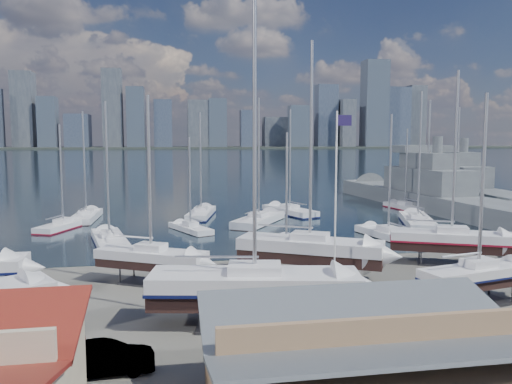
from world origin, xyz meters
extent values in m
plane|color=#605E59|center=(0.00, -10.00, 0.00)|extent=(1400.00, 1400.00, 0.00)
cube|color=#172535|center=(0.00, 300.00, -0.15)|extent=(1400.00, 600.00, 0.40)
cube|color=#2D332D|center=(0.00, 560.00, 1.10)|extent=(1400.00, 80.00, 2.20)
cube|color=#595E66|center=(-168.55, 559.47, 44.11)|extent=(22.49, 24.47, 83.83)
cube|color=#3D4756|center=(-141.97, 552.31, 30.18)|extent=(19.55, 21.83, 55.97)
cube|color=#475166|center=(-111.19, 558.58, 20.77)|extent=(26.03, 30.49, 37.14)
cube|color=#595E66|center=(-70.96, 546.95, 46.02)|extent=(21.60, 16.58, 87.63)
cube|color=#3D4756|center=(-45.38, 548.38, 36.00)|extent=(19.42, 28.42, 67.60)
cube|color=#475166|center=(-15.00, 551.59, 29.25)|extent=(20.24, 23.80, 54.09)
cube|color=#595E66|center=(25.78, 548.33, 29.20)|extent=(24.62, 19.72, 54.00)
cube|color=#3D4756|center=(47.64, 546.55, 30.18)|extent=(20.75, 17.93, 55.97)
cube|color=#475166|center=(84.09, 544.87, 23.71)|extent=(18.36, 16.25, 43.03)
cube|color=#595E66|center=(120.24, 563.78, 20.05)|extent=(28.49, 22.03, 35.69)
cube|color=#3D4756|center=(145.71, 546.00, 26.75)|extent=(23.34, 17.87, 49.11)
cube|color=#475166|center=(184.98, 560.84, 40.18)|extent=(25.35, 19.79, 75.95)
cube|color=#595E66|center=(208.39, 554.33, 31.04)|extent=(17.00, 27.45, 57.67)
cube|color=#3D4756|center=(245.53, 554.25, 55.22)|extent=(29.28, 24.05, 106.04)
cube|color=#475166|center=(277.54, 563.71, 39.40)|extent=(30.82, 28.37, 74.41)
cube|color=#595E66|center=(307.39, 565.54, 40.94)|extent=(21.74, 17.03, 77.48)
cube|color=slate|center=(0.00, -26.00, 3.54)|extent=(12.60, 8.40, 1.27)
cube|color=#2D2D33|center=(-8.83, -6.13, 0.08)|extent=(5.01, 3.98, 0.16)
cube|color=black|center=(-8.83, -6.13, 1.53)|extent=(8.25, 5.63, 0.66)
cube|color=silver|center=(-8.83, -6.13, 2.20)|extent=(8.41, 5.94, 0.66)
cube|color=silver|center=(-8.83, -6.13, 2.78)|extent=(2.48, 2.20, 0.50)
cylinder|color=#B2B2B7|center=(-8.83, -6.13, 8.12)|extent=(0.22, 0.22, 11.20)
cube|color=#2D2D33|center=(-2.74, -15.55, 0.08)|extent=(6.95, 4.11, 0.16)
cube|color=black|center=(-2.74, -15.55, 1.67)|extent=(12.16, 4.90, 0.95)
cube|color=silver|center=(-2.74, -15.55, 2.62)|extent=(12.25, 5.39, 0.95)
cube|color=#0C123E|center=(-2.74, -15.55, 2.19)|extent=(12.37, 5.45, 0.19)
cube|color=silver|center=(-2.74, -15.55, 3.35)|extent=(3.27, 2.49, 0.50)
cylinder|color=#B2B2B7|center=(-2.74, -15.55, 11.09)|extent=(0.22, 0.22, 15.99)
cube|color=#2D2D33|center=(3.14, -6.28, 0.08)|extent=(6.66, 5.33, 0.16)
cube|color=black|center=(3.14, -6.28, 1.64)|extent=(10.95, 7.56, 0.88)
cube|color=silver|center=(3.14, -6.28, 2.52)|extent=(11.17, 7.96, 0.88)
cube|color=silver|center=(3.14, -6.28, 3.22)|extent=(3.31, 2.94, 0.50)
cylinder|color=#B2B2B7|center=(3.14, -6.28, 10.41)|extent=(0.22, 0.22, 14.89)
cube|color=#2D2D33|center=(12.00, -14.37, 0.08)|extent=(4.81, 3.00, 0.16)
cube|color=black|center=(12.00, -14.37, 1.52)|extent=(8.34, 3.71, 0.65)
cube|color=silver|center=(12.00, -14.37, 2.17)|extent=(8.41, 4.04, 0.65)
cube|color=#0C123E|center=(12.00, -14.37, 1.87)|extent=(8.50, 4.08, 0.13)
cube|color=silver|center=(12.00, -14.37, 2.75)|extent=(2.28, 1.78, 0.50)
cylinder|color=#B2B2B7|center=(12.00, -14.37, 7.97)|extent=(0.22, 0.22, 10.95)
cube|color=#2D2D33|center=(16.05, -4.54, 0.08)|extent=(6.03, 4.51, 0.16)
cube|color=black|center=(16.05, -4.54, 1.60)|extent=(10.08, 6.19, 0.80)
cube|color=silver|center=(16.05, -4.54, 2.40)|extent=(10.25, 6.57, 0.80)
cube|color=maroon|center=(16.05, -4.54, 2.03)|extent=(10.35, 6.64, 0.16)
cube|color=silver|center=(16.05, -4.54, 3.04)|extent=(2.95, 2.54, 0.50)
cylinder|color=#B2B2B7|center=(16.05, -4.54, 9.52)|extent=(0.22, 0.22, 13.45)
cube|color=black|center=(-19.99, 18.69, -0.22)|extent=(5.06, 8.71, 0.69)
cube|color=silver|center=(-19.99, 18.69, 0.46)|extent=(5.39, 8.84, 0.69)
cube|color=maroon|center=(-19.99, 18.69, 0.15)|extent=(5.45, 8.93, 0.14)
cube|color=silver|center=(-19.99, 18.69, 1.05)|extent=(2.13, 2.52, 0.50)
cylinder|color=#B2B2B7|center=(-19.99, 18.69, 6.58)|extent=(0.22, 0.22, 11.56)
cube|color=black|center=(-18.39, 25.07, -0.27)|extent=(2.59, 9.91, 0.79)
cube|color=silver|center=(-18.39, 25.07, 0.52)|extent=(3.00, 9.92, 0.79)
cube|color=silver|center=(-18.39, 25.07, 1.17)|extent=(1.72, 2.50, 0.50)
cylinder|color=#B2B2B7|center=(-18.39, 25.07, 7.57)|extent=(0.22, 0.22, 13.31)
cube|color=black|center=(-13.53, 8.54, -0.27)|extent=(4.52, 10.22, 0.80)
cube|color=silver|center=(-13.53, 8.54, 0.53)|extent=(4.93, 10.31, 0.80)
cube|color=#0C123E|center=(-13.53, 8.54, 0.16)|extent=(4.98, 10.41, 0.16)
cube|color=silver|center=(-13.53, 8.54, 1.17)|extent=(2.18, 2.79, 0.50)
cylinder|color=#B2B2B7|center=(-13.53, 8.54, 7.63)|extent=(0.22, 0.22, 13.42)
cube|color=black|center=(-5.19, 14.40, -0.19)|extent=(4.76, 7.59, 0.60)
cube|color=silver|center=(-5.19, 14.40, 0.41)|extent=(5.05, 7.72, 0.60)
cube|color=silver|center=(-5.19, 14.40, 0.96)|extent=(1.93, 2.24, 0.50)
cylinder|color=#B2B2B7|center=(-5.19, 14.40, 5.79)|extent=(0.22, 0.22, 10.16)
cube|color=black|center=(-3.29, 25.33, -0.27)|extent=(4.45, 10.15, 0.79)
cube|color=silver|center=(-3.29, 25.33, 0.52)|extent=(4.85, 10.25, 0.79)
cube|color=#0C123E|center=(-3.29, 25.33, 0.16)|extent=(4.90, 10.35, 0.16)
cube|color=silver|center=(-3.29, 25.33, 1.17)|extent=(2.16, 2.77, 0.50)
cylinder|color=#B2B2B7|center=(-3.29, 25.33, 7.59)|extent=(0.22, 0.22, 13.34)
cube|color=black|center=(3.55, 3.33, -0.20)|extent=(3.25, 8.00, 0.62)
cube|color=silver|center=(3.55, 3.33, 0.42)|extent=(3.57, 8.06, 0.62)
cube|color=maroon|center=(3.55, 3.33, 0.14)|extent=(3.61, 8.14, 0.12)
cube|color=silver|center=(3.55, 3.33, 0.99)|extent=(1.64, 2.15, 0.50)
cylinder|color=#B2B2B7|center=(3.55, 3.33, 6.00)|extent=(0.22, 0.22, 10.52)
cube|color=black|center=(3.49, 18.21, -0.30)|extent=(8.01, 10.55, 0.87)
cube|color=silver|center=(3.49, 18.21, 0.57)|extent=(8.39, 10.80, 0.87)
cube|color=silver|center=(3.49, 18.21, 1.26)|extent=(3.00, 3.27, 0.50)
cylinder|color=#B2B2B7|center=(3.49, 18.21, 8.34)|extent=(0.22, 0.22, 14.66)
cube|color=black|center=(9.24, 25.52, -0.28)|extent=(5.97, 10.41, 0.82)
cube|color=silver|center=(9.24, 25.52, 0.54)|extent=(6.37, 10.57, 0.82)
cube|color=#0C123E|center=(9.24, 25.52, 0.16)|extent=(6.44, 10.67, 0.16)
cube|color=silver|center=(9.24, 25.52, 1.20)|extent=(2.53, 3.01, 0.50)
cylinder|color=#B2B2B7|center=(9.24, 25.52, 7.85)|extent=(0.22, 0.22, 13.81)
cube|color=black|center=(15.58, 6.79, -0.24)|extent=(4.02, 9.42, 0.73)
cube|color=silver|center=(15.58, 6.79, 0.49)|extent=(4.40, 9.50, 0.73)
cube|color=silver|center=(15.58, 6.79, 1.11)|extent=(1.98, 2.56, 0.50)
cylinder|color=#B2B2B7|center=(15.58, 6.79, 7.05)|extent=(0.22, 0.22, 12.38)
cube|color=black|center=(22.50, 13.59, -0.31)|extent=(6.25, 11.58, 0.91)
cube|color=silver|center=(22.50, 13.59, 0.59)|extent=(6.70, 11.73, 0.91)
cube|color=#0C123E|center=(22.50, 13.59, 0.18)|extent=(6.76, 11.85, 0.18)
cube|color=silver|center=(22.50, 13.59, 1.30)|extent=(2.72, 3.30, 0.50)
cylinder|color=#B2B2B7|center=(22.50, 13.59, 8.69)|extent=(0.22, 0.22, 15.28)
cube|color=black|center=(27.61, 27.23, -0.22)|extent=(3.21, 8.65, 0.68)
cube|color=silver|center=(27.61, 27.23, 0.46)|extent=(3.56, 8.70, 0.68)
cube|color=maroon|center=(27.61, 27.23, 0.14)|extent=(3.60, 8.79, 0.14)
cube|color=silver|center=(27.61, 27.23, 1.04)|extent=(1.71, 2.29, 0.50)
cylinder|color=#B2B2B7|center=(27.61, 27.23, 6.49)|extent=(0.22, 0.22, 11.40)
cube|color=slate|center=(31.91, 28.72, 0.47)|extent=(10.76, 47.35, 4.22)
cube|color=slate|center=(31.91, 28.72, 4.38)|extent=(7.14, 16.81, 3.60)
cube|color=slate|center=(31.91, 28.72, 7.38)|extent=(5.15, 9.68, 2.40)
cube|color=slate|center=(31.58, 33.40, 9.08)|extent=(5.57, 5.05, 1.20)
cylinder|color=#B2B2B7|center=(31.91, 28.72, 12.58)|extent=(0.30, 0.30, 8.00)
cube|color=slate|center=(44.05, 40.37, 0.44)|extent=(9.69, 43.16, 3.85)
cube|color=slate|center=(44.05, 40.37, 4.16)|extent=(6.47, 15.31, 3.60)
cube|color=slate|center=(44.05, 40.37, 7.16)|extent=(4.67, 8.82, 2.40)
cube|color=slate|center=(44.34, 44.64, 8.86)|extent=(5.07, 4.59, 1.20)
cylinder|color=#B2B2B7|center=(44.05, 40.37, 12.36)|extent=(0.30, 0.30, 8.00)
imported|color=gray|center=(-12.29, -18.41, 0.66)|extent=(2.19, 4.10, 1.33)
imported|color=gray|center=(-10.36, -20.23, 0.71)|extent=(4.41, 1.72, 1.43)
imported|color=gray|center=(7.77, -18.16, 0.78)|extent=(2.95, 5.78, 1.56)
imported|color=gray|center=(9.35, -19.57, 0.71)|extent=(2.82, 5.16, 1.42)
cylinder|color=white|center=(3.92, -9.84, 6.26)|extent=(0.12, 0.12, 12.51)
cube|color=#201544|center=(4.45, -9.84, 11.88)|extent=(1.04, 0.05, 0.73)
camera|label=1|loc=(-7.31, -42.69, 10.57)|focal=35.00mm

